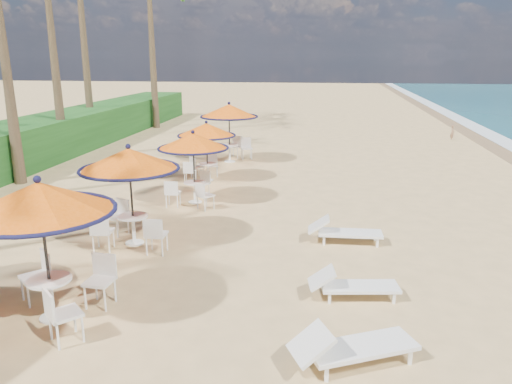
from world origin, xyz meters
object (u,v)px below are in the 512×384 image
station_2 (193,150)px  station_3 (205,137)px  station_1 (128,172)px  lounger_mid (351,284)px  lounger_far (342,231)px  lounger_near (350,346)px  station_0 (44,216)px  station_4 (231,116)px

station_2 → station_3: station_2 is taller
station_1 → station_2: size_ratio=1.09×
lounger_mid → lounger_far: (-0.10, 3.06, 0.02)m
station_2 → lounger_near: (4.68, -8.24, -1.40)m
station_1 → lounger_far: station_1 is taller
station_1 → lounger_mid: station_1 is taller
lounger_mid → station_3: bearing=111.1°
lounger_far → lounger_mid: bearing=-90.1°
station_3 → lounger_mid: 10.43m
lounger_mid → lounger_far: 3.06m
station_3 → lounger_near: 12.38m
station_2 → station_3: (-0.35, 3.00, -0.06)m
lounger_far → station_3: bearing=128.4°
station_1 → station_3: station_1 is taller
lounger_mid → station_1: bearing=149.2°
station_3 → lounger_mid: station_3 is taller
station_3 → lounger_near: size_ratio=1.10×
station_1 → lounger_far: 5.57m
station_2 → lounger_near: station_2 is taller
station_0 → lounger_near: (5.27, -0.71, -1.63)m
station_2 → lounger_mid: bearing=-51.4°
station_1 → station_2: (0.59, 3.79, -0.15)m
station_2 → station_4: station_4 is taller
station_1 → station_3: size_ratio=1.12×
station_3 → lounger_mid: size_ratio=1.25×
station_0 → station_2: size_ratio=1.13×
lounger_near → lounger_far: (-0.00, 5.31, -0.02)m
station_2 → station_3: size_ratio=1.03×
station_2 → station_1: bearing=-98.9°
station_0 → station_2: station_0 is taller
station_3 → lounger_far: size_ratio=1.21×
station_1 → station_0: bearing=-89.9°
station_2 → lounger_near: bearing=-60.4°
station_1 → station_2: station_1 is taller
lounger_near → lounger_mid: 2.25m
station_4 → lounger_near: station_4 is taller
lounger_near → station_1: bearing=114.1°
station_0 → station_1: station_0 is taller
station_2 → lounger_far: size_ratio=1.25×
station_1 → lounger_mid: size_ratio=1.41×
station_0 → station_1: (-0.00, 3.74, -0.08)m
station_3 → station_1: bearing=-92.1°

